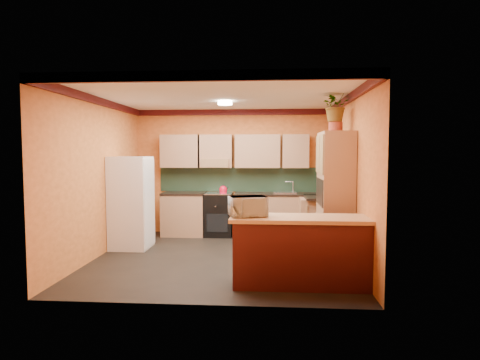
% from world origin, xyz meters
% --- Properties ---
extents(room_shell, '(4.24, 4.24, 2.72)m').
position_xyz_m(room_shell, '(0.02, 0.28, 2.09)').
color(room_shell, black).
rests_on(room_shell, ground).
extents(base_cabinets_back, '(3.65, 0.60, 0.88)m').
position_xyz_m(base_cabinets_back, '(0.36, 1.80, 0.44)').
color(base_cabinets_back, tan).
rests_on(base_cabinets_back, ground).
extents(countertop_back, '(3.65, 0.62, 0.04)m').
position_xyz_m(countertop_back, '(0.36, 1.80, 0.90)').
color(countertop_back, black).
rests_on(countertop_back, base_cabinets_back).
extents(stove, '(0.58, 0.58, 0.91)m').
position_xyz_m(stove, '(-0.27, 1.80, 0.46)').
color(stove, black).
rests_on(stove, ground).
extents(kettle, '(0.18, 0.18, 0.18)m').
position_xyz_m(kettle, '(-0.17, 1.75, 1.00)').
color(kettle, red).
rests_on(kettle, stove).
extents(sink, '(0.48, 0.40, 0.03)m').
position_xyz_m(sink, '(1.13, 1.80, 0.94)').
color(sink, silver).
rests_on(sink, countertop_back).
extents(base_cabinets_right, '(0.60, 0.80, 0.88)m').
position_xyz_m(base_cabinets_right, '(1.80, 1.22, 0.44)').
color(base_cabinets_right, tan).
rests_on(base_cabinets_right, ground).
extents(countertop_right, '(0.62, 0.80, 0.04)m').
position_xyz_m(countertop_right, '(1.80, 1.22, 0.90)').
color(countertop_right, black).
rests_on(countertop_right, base_cabinets_right).
extents(fridge, '(0.68, 0.66, 1.70)m').
position_xyz_m(fridge, '(-1.75, 0.58, 0.85)').
color(fridge, white).
rests_on(fridge, ground).
extents(pantry, '(0.48, 0.90, 2.10)m').
position_xyz_m(pantry, '(1.85, -0.15, 1.05)').
color(pantry, tan).
rests_on(pantry, ground).
extents(fern_pot, '(0.22, 0.22, 0.16)m').
position_xyz_m(fern_pot, '(1.85, -0.10, 2.18)').
color(fern_pot, '#943623').
rests_on(fern_pot, pantry).
extents(fern, '(0.59, 0.56, 0.52)m').
position_xyz_m(fern, '(1.85, -0.10, 2.52)').
color(fern, tan).
rests_on(fern, fern_pot).
extents(breakfast_bar, '(1.80, 0.55, 0.88)m').
position_xyz_m(breakfast_bar, '(1.23, -1.33, 0.44)').
color(breakfast_bar, '#471310').
rests_on(breakfast_bar, ground).
extents(bar_top, '(1.90, 0.65, 0.05)m').
position_xyz_m(bar_top, '(1.23, -1.33, 0.91)').
color(bar_top, tan).
rests_on(bar_top, breakfast_bar).
extents(microwave, '(0.56, 0.46, 0.27)m').
position_xyz_m(microwave, '(0.51, -1.33, 1.06)').
color(microwave, white).
rests_on(microwave, bar_top).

